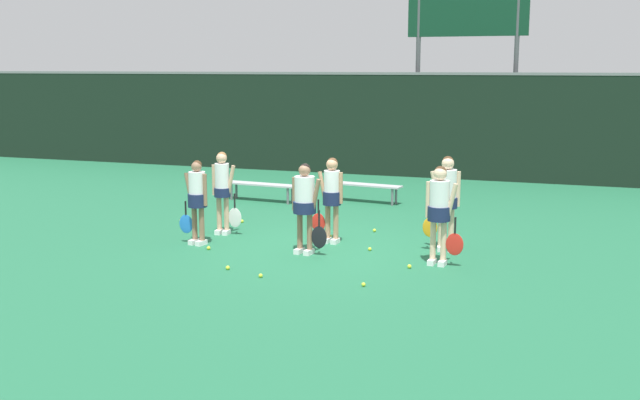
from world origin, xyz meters
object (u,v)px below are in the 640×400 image
Objects in this scene: scoreboard at (467,28)px; tennis_ball_7 at (364,284)px; tennis_ball_3 at (181,220)px; tennis_ball_10 at (209,248)px; tennis_ball_4 at (374,230)px; player_4 at (332,193)px; tennis_ball_8 at (320,237)px; tennis_ball_5 at (228,268)px; tennis_ball_6 at (330,236)px; tennis_ball_1 at (242,221)px; player_2 at (440,207)px; player_5 at (447,195)px; player_3 at (223,186)px; player_0 at (197,196)px; player_1 at (305,201)px; bench_far at (366,187)px; tennis_ball_9 at (370,249)px; bench_courtside at (261,186)px; tennis_ball_2 at (261,276)px; tennis_ball_0 at (409,266)px.

scoreboard is 13.25m from tennis_ball_7.
tennis_ball_10 is (1.75, -2.05, 0.00)m from tennis_ball_3.
tennis_ball_4 is 0.98× the size of tennis_ball_10.
player_4 is at bearing 118.22° from tennis_ball_7.
tennis_ball_8 is at bearing 147.03° from player_4.
tennis_ball_10 is (-0.94, 1.12, -0.00)m from tennis_ball_5.
tennis_ball_1 is at bearing 161.35° from tennis_ball_6.
player_5 reaches higher than player_2.
player_2 is at bearing -97.62° from player_5.
player_5 is at bearing 5.85° from player_4.
tennis_ball_4 is 1.07m from tennis_ball_6.
tennis_ball_5 is (1.28, -2.41, -0.93)m from player_3.
tennis_ball_3 is (-1.36, 1.72, -0.90)m from player_0.
tennis_ball_3 is 0.98× the size of tennis_ball_5.
player_2 is at bearing 8.20° from player_1.
player_2 is 24.72× the size of tennis_ball_10.
tennis_ball_1 is at bearing -110.93° from scoreboard.
tennis_ball_9 is (1.43, -4.75, -0.36)m from bench_far.
scoreboard is 10.45m from player_5.
player_2 is 5.15m from tennis_ball_1.
player_3 reaches higher than tennis_ball_10.
tennis_ball_2 is (2.77, -6.31, -0.36)m from bench_courtside.
tennis_ball_3 is 3.58m from tennis_ball_6.
scoreboard is at bearing 89.50° from tennis_ball_9.
bench_far is at bearing 62.39° from player_3.
tennis_ball_3 is 4.70m from tennis_ball_9.
tennis_ball_6 is at bearing -18.65° from tennis_ball_1.
tennis_ball_5 is at bearing 160.71° from tennis_ball_2.
tennis_ball_1 is at bearing 160.79° from player_2.
player_2 is at bearing 63.17° from tennis_ball_7.
bench_courtside is 30.18× the size of tennis_ball_7.
tennis_ball_3 is (-1.41, 0.76, -0.93)m from player_3.
player_1 is 23.46× the size of tennis_ball_5.
bench_far reaches higher than tennis_ball_2.
tennis_ball_6 is at bearing 86.92° from tennis_ball_2.
tennis_ball_6 is (2.20, 1.31, -0.89)m from player_0.
player_3 is (0.78, -3.66, 0.58)m from bench_courtside.
tennis_ball_5 is at bearing -158.97° from tennis_ball_0.
player_4 is at bearing -95.51° from scoreboard.
player_2 reaches higher than tennis_ball_8.
player_3 is at bearing 144.93° from tennis_ball_7.
tennis_ball_2 is 0.95× the size of tennis_ball_5.
tennis_ball_4 is 1.59m from tennis_ball_9.
tennis_ball_2 reaches higher than tennis_ball_7.
scoreboard is 3.30× the size of player_5.
tennis_ball_7 is 0.99× the size of tennis_ball_9.
player_0 is at bearing -154.45° from player_4.
tennis_ball_2 is 3.92m from tennis_ball_4.
player_5 is 2.68m from tennis_ball_8.
tennis_ball_5 is at bearing -112.41° from player_1.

